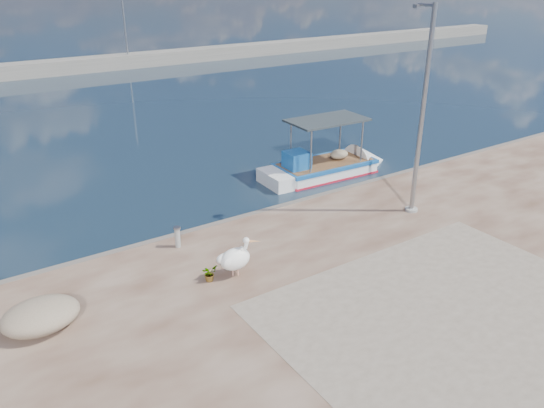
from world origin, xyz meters
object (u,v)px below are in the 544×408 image
Objects in this scene: pelican at (236,258)px; lamp_post at (421,121)px; bollard_near at (177,236)px; boat_right at (324,170)px.

lamp_post is at bearing 27.04° from pelican.
lamp_post is (7.43, 0.36, 2.74)m from pelican.
pelican is 2.56m from bollard_near.
boat_right is at bearing 84.65° from lamp_post.
pelican is (-7.95, -5.93, 0.83)m from boat_right.
bollard_near is at bearing 129.01° from pelican.
pelican is 7.93m from lamp_post.
bollard_near is at bearing -155.56° from boat_right.
boat_right reaches higher than bollard_near.
bollard_near is (-8.08, 2.11, -2.93)m from lamp_post.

